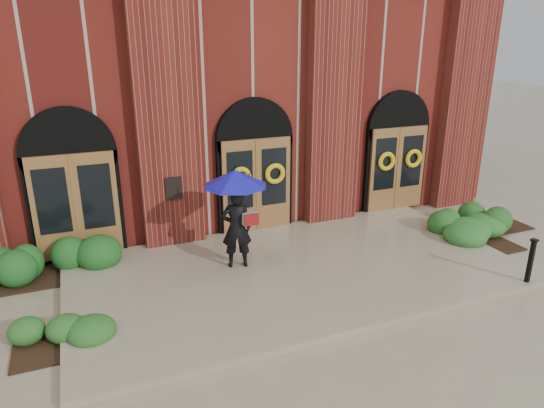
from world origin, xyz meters
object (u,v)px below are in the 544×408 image
hedge_wall_left (49,260)px  hedge_wall_right (480,218)px  man_with_umbrella (236,200)px  metal_post (531,260)px

hedge_wall_left → hedge_wall_right: 11.22m
man_with_umbrella → metal_post: man_with_umbrella is taller
metal_post → hedge_wall_right: (1.62, 3.00, -0.33)m
metal_post → hedge_wall_left: 10.54m
metal_post → hedge_wall_right: 3.42m
hedge_wall_left → hedge_wall_right: (11.12, -1.55, -0.04)m
hedge_wall_left → man_with_umbrella: bearing=-19.9°
man_with_umbrella → metal_post: bearing=163.5°
metal_post → man_with_umbrella: bearing=150.6°
metal_post → hedge_wall_left: bearing=154.4°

